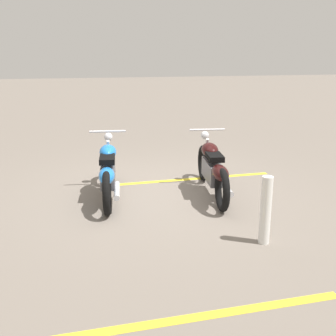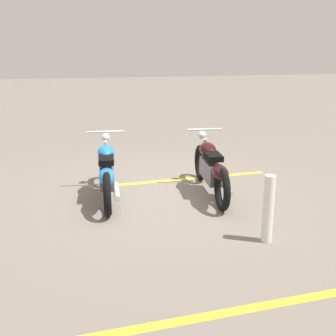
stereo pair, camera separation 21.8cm
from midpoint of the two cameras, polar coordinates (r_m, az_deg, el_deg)
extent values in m
plane|color=slate|center=(7.22, -2.30, -3.37)|extent=(60.00, 60.00, 0.00)
torus|color=black|center=(7.71, -9.17, 0.30)|extent=(0.68, 0.17, 0.67)
torus|color=black|center=(6.22, -9.29, -3.55)|extent=(0.68, 0.17, 0.67)
cube|color=#59595E|center=(6.89, -9.26, -0.87)|extent=(0.86, 0.30, 0.32)
ellipsoid|color=blue|center=(7.07, -9.34, 2.09)|extent=(0.54, 0.33, 0.24)
ellipsoid|color=blue|center=(6.30, -9.37, -1.14)|extent=(0.58, 0.29, 0.22)
cube|color=black|center=(6.69, -9.38, 1.11)|extent=(0.46, 0.28, 0.09)
cylinder|color=silver|center=(7.42, -9.27, 1.77)|extent=(0.27, 0.08, 0.56)
cylinder|color=silver|center=(7.28, -9.42, 4.91)|extent=(0.10, 0.62, 0.04)
sphere|color=silver|center=(7.50, -9.36, 4.15)|extent=(0.15, 0.15, 0.15)
cylinder|color=silver|center=(6.55, -8.01, -3.16)|extent=(0.71, 0.16, 0.09)
torus|color=black|center=(7.83, 3.67, 0.73)|extent=(0.68, 0.18, 0.67)
torus|color=black|center=(6.38, 6.44, -2.93)|extent=(0.68, 0.18, 0.67)
cube|color=#59595E|center=(7.03, 5.02, -0.37)|extent=(0.86, 0.31, 0.32)
ellipsoid|color=black|center=(7.21, 4.61, 2.52)|extent=(0.55, 0.33, 0.24)
ellipsoid|color=black|center=(6.46, 6.16, -0.59)|extent=(0.58, 0.30, 0.22)
cube|color=black|center=(6.83, 5.32, 1.58)|extent=(0.46, 0.29, 0.09)
cylinder|color=silver|center=(7.55, 4.05, 2.19)|extent=(0.27, 0.08, 0.56)
cylinder|color=silver|center=(7.41, 4.20, 5.28)|extent=(0.10, 0.62, 0.04)
sphere|color=silver|center=(7.63, 3.86, 4.53)|extent=(0.15, 0.15, 0.15)
cylinder|color=silver|center=(6.74, 6.90, -2.57)|extent=(0.71, 0.16, 0.09)
cylinder|color=white|center=(5.41, 12.41, -5.51)|extent=(0.14, 0.14, 0.89)
cube|color=yellow|center=(7.96, 1.82, -1.49)|extent=(0.25, 3.20, 0.01)
cube|color=yellow|center=(4.08, 2.20, -19.88)|extent=(0.25, 3.20, 0.01)
camera|label=1|loc=(0.11, 89.01, 0.28)|focal=44.58mm
camera|label=2|loc=(0.11, -90.99, -0.28)|focal=44.58mm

